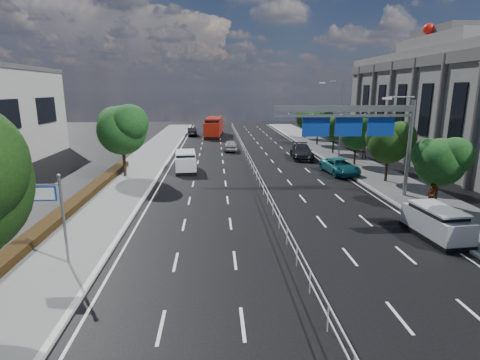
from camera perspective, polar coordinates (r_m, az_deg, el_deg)
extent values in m
plane|color=black|center=(18.56, 8.06, -11.74)|extent=(160.00, 160.00, 0.00)
cube|color=slate|center=(19.79, -27.39, -11.34)|extent=(5.00, 140.00, 0.14)
cube|color=silver|center=(18.94, -20.29, -11.74)|extent=(0.25, 140.00, 0.15)
cube|color=silver|center=(22.14, 31.84, -9.27)|extent=(0.25, 140.00, 0.15)
cube|color=silver|center=(39.67, 1.50, 3.58)|extent=(0.05, 85.00, 0.05)
cube|color=silver|center=(39.75, 1.50, 2.94)|extent=(0.05, 85.00, 0.05)
cube|color=black|center=(24.65, -26.80, -5.74)|extent=(1.00, 36.00, 0.44)
cylinder|color=gray|center=(18.69, -25.24, -5.84)|extent=(0.12, 0.12, 4.20)
sphere|color=gray|center=(18.14, -25.92, 0.59)|extent=(0.18, 0.18, 0.18)
cylinder|color=gray|center=(18.44, -27.38, -0.66)|extent=(1.30, 0.07, 0.07)
cube|color=#0E359D|center=(18.65, -28.09, -1.86)|extent=(1.35, 0.06, 0.68)
cube|color=white|center=(18.68, -28.05, -1.83)|extent=(1.20, 0.01, 0.54)
cube|color=white|center=(18.62, -28.13, -1.89)|extent=(1.20, 0.01, 0.54)
cylinder|color=gray|center=(30.31, 24.33, 4.23)|extent=(0.28, 0.28, 7.20)
cube|color=gray|center=(28.00, 15.73, 10.44)|extent=(10.20, 0.25, 0.45)
cube|color=gray|center=(28.03, 15.66, 9.42)|extent=(10.20, 0.18, 0.18)
cylinder|color=gray|center=(29.54, 23.32, 11.55)|extent=(2.00, 0.10, 0.10)
cube|color=silver|center=(29.11, 21.51, 11.49)|extent=(0.60, 0.25, 0.15)
cube|color=#0E359D|center=(29.30, 20.66, 7.64)|extent=(2.00, 0.08, 1.40)
cube|color=white|center=(29.34, 20.62, 7.65)|extent=(1.80, 0.02, 1.20)
cube|color=#0E359D|center=(28.39, 16.21, 7.81)|extent=(2.00, 0.08, 1.40)
cube|color=white|center=(28.44, 16.17, 7.82)|extent=(1.80, 0.02, 1.20)
cube|color=#0E359D|center=(27.67, 11.49, 7.93)|extent=(2.00, 0.08, 1.40)
cube|color=white|center=(27.72, 11.46, 7.95)|extent=(1.80, 0.02, 1.20)
cylinder|color=gray|center=(44.92, 15.12, 8.80)|extent=(0.16, 0.16, 9.00)
cylinder|color=gray|center=(44.43, 13.96, 14.38)|extent=(0.10, 2.40, 0.10)
cube|color=silver|center=(44.08, 12.41, 14.27)|extent=(0.60, 0.25, 0.15)
cube|color=slate|center=(47.36, 32.36, 9.23)|extent=(14.00, 36.00, 12.00)
cube|color=#4C4947|center=(43.63, 25.30, 15.90)|extent=(0.40, 36.00, 1.00)
sphere|color=#B2140C|center=(44.38, 26.82, 19.87)|extent=(1.10, 1.10, 1.10)
cylinder|color=black|center=(35.92, -17.24, 3.13)|extent=(0.28, 0.28, 3.50)
sphere|color=#123B17|center=(35.57, -17.54, 7.23)|extent=(4.40, 4.40, 4.40)
sphere|color=#123B17|center=(34.67, -16.44, 8.32)|extent=(3.30, 3.30, 3.30)
sphere|color=#123B17|center=(36.34, -18.55, 8.17)|extent=(3.08, 3.08, 3.08)
cylinder|color=black|center=(28.49, 27.73, -1.40)|extent=(0.21, 0.21, 2.60)
sphere|color=#123B17|center=(28.11, 28.16, 2.40)|extent=(3.20, 3.20, 3.20)
sphere|color=#123B17|center=(27.97, 29.90, 3.23)|extent=(2.40, 2.40, 2.40)
sphere|color=#123B17|center=(28.15, 26.78, 3.43)|extent=(2.24, 2.24, 2.24)
cylinder|color=black|center=(34.89, 21.45, 1.91)|extent=(0.22, 0.22, 2.80)
sphere|color=black|center=(34.57, 21.74, 5.27)|extent=(3.50, 3.50, 3.50)
sphere|color=black|center=(34.34, 23.26, 6.03)|extent=(2.62, 2.62, 2.62)
sphere|color=black|center=(34.73, 20.52, 6.16)|extent=(2.45, 2.45, 2.45)
cylinder|color=black|center=(41.69, 17.13, 3.96)|extent=(0.22, 0.22, 2.70)
sphere|color=#123B17|center=(41.42, 17.32, 6.68)|extent=(3.30, 3.30, 3.30)
sphere|color=#123B17|center=(41.15, 18.48, 7.31)|extent=(2.48, 2.48, 2.47)
sphere|color=#123B17|center=(41.63, 16.37, 7.38)|extent=(2.31, 2.31, 2.31)
cylinder|color=black|center=(48.69, 14.02, 5.44)|extent=(0.21, 0.21, 2.65)
sphere|color=black|center=(48.46, 14.16, 7.73)|extent=(3.20, 3.20, 3.20)
sphere|color=black|center=(48.16, 15.10, 8.27)|extent=(2.40, 2.40, 2.40)
sphere|color=black|center=(48.71, 13.38, 8.30)|extent=(2.24, 2.24, 2.24)
cylinder|color=black|center=(55.80, 11.70, 6.66)|extent=(0.23, 0.23, 2.85)
sphere|color=#123B17|center=(55.59, 11.81, 8.82)|extent=(3.60, 3.60, 3.60)
sphere|color=#123B17|center=(55.23, 12.71, 9.33)|extent=(2.70, 2.70, 2.70)
sphere|color=#123B17|center=(55.92, 11.05, 9.35)|extent=(2.52, 2.52, 2.52)
cylinder|color=black|center=(63.03, 9.89, 7.39)|extent=(0.21, 0.21, 2.60)
sphere|color=black|center=(62.85, 9.96, 9.14)|extent=(3.10, 3.10, 3.10)
sphere|color=black|center=(62.52, 10.64, 9.56)|extent=(2.32, 2.33, 2.32)
sphere|color=black|center=(63.15, 9.39, 9.56)|extent=(2.17, 2.17, 2.17)
cube|color=black|center=(37.63, -8.24, 1.59)|extent=(2.37, 4.73, 0.33)
cube|color=white|center=(37.47, -8.28, 2.78)|extent=(2.32, 4.64, 1.35)
cube|color=black|center=(37.35, -8.32, 3.79)|extent=(2.06, 3.38, 0.60)
cube|color=white|center=(37.30, -8.33, 4.25)|extent=(2.16, 3.65, 0.12)
cylinder|color=black|center=(36.14, -9.51, 1.33)|extent=(0.34, 0.70, 0.67)
cylinder|color=black|center=(36.16, -6.93, 1.42)|extent=(0.34, 0.70, 0.67)
cylinder|color=black|center=(39.05, -9.48, 2.24)|extent=(0.34, 0.70, 0.67)
cylinder|color=black|center=(39.06, -7.09, 2.33)|extent=(0.34, 0.70, 0.67)
cube|color=black|center=(65.82, -3.96, 6.82)|extent=(3.47, 11.01, 0.32)
cube|color=maroon|center=(65.67, -3.98, 8.03)|extent=(3.40, 10.80, 2.20)
cube|color=black|center=(65.58, -4.00, 8.98)|extent=(2.96, 7.82, 0.97)
cube|color=maroon|center=(65.54, -4.01, 9.41)|extent=(3.11, 8.46, 0.19)
cylinder|color=black|center=(62.44, -5.21, 6.59)|extent=(0.34, 0.69, 0.67)
cylinder|color=black|center=(62.25, -3.26, 6.60)|extent=(0.34, 0.69, 0.67)
cylinder|color=black|center=(69.37, -4.60, 7.30)|extent=(0.34, 0.69, 0.67)
cylinder|color=black|center=(69.20, -2.84, 7.31)|extent=(0.34, 0.69, 0.67)
imported|color=#93949A|center=(49.71, -1.43, 5.30)|extent=(1.88, 4.32, 1.45)
imported|color=black|center=(67.12, -7.36, 7.34)|extent=(1.97, 4.40, 1.40)
cube|color=black|center=(23.32, 27.54, -7.45)|extent=(2.06, 4.28, 0.28)
cube|color=#A6AAAE|center=(23.10, 27.73, -5.85)|extent=(2.02, 4.20, 1.18)
cube|color=black|center=(22.93, 27.89, -4.46)|extent=(1.80, 3.05, 0.52)
cube|color=#A6AAAE|center=(22.85, 27.96, -3.84)|extent=(1.89, 3.30, 0.10)
cylinder|color=black|center=(21.85, 28.04, -8.47)|extent=(0.29, 0.60, 0.59)
cylinder|color=black|center=(22.71, 31.05, -8.02)|extent=(0.29, 0.60, 0.59)
cylinder|color=black|center=(23.91, 24.30, -6.21)|extent=(0.29, 0.60, 0.59)
cylinder|color=black|center=(24.71, 27.18, -5.90)|extent=(0.29, 0.60, 0.59)
imported|color=#1A6E76|center=(37.22, 14.98, 2.03)|extent=(2.92, 5.49, 1.47)
imported|color=black|center=(44.65, 9.38, 4.30)|extent=(2.87, 5.89, 1.65)
imported|color=gray|center=(27.36, 27.09, -2.36)|extent=(0.81, 0.68, 1.89)
imported|color=gray|center=(45.51, 18.26, 4.21)|extent=(0.93, 0.77, 1.74)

